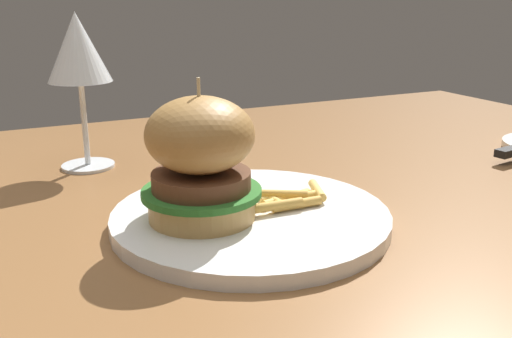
# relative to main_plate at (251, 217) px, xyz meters

# --- Properties ---
(dining_table) EXTENTS (1.49, 0.90, 0.74)m
(dining_table) POSITION_rel_main_plate_xyz_m (-0.03, 0.07, -0.09)
(dining_table) COLOR brown
(dining_table) RESTS_ON ground
(main_plate) EXTENTS (0.26, 0.26, 0.01)m
(main_plate) POSITION_rel_main_plate_xyz_m (0.00, 0.00, 0.00)
(main_plate) COLOR white
(main_plate) RESTS_ON dining_table
(burger_sandwich) EXTENTS (0.11, 0.11, 0.13)m
(burger_sandwich) POSITION_rel_main_plate_xyz_m (-0.05, 0.00, 0.06)
(burger_sandwich) COLOR tan
(burger_sandwich) RESTS_ON main_plate
(fries_pile) EXTENTS (0.10, 0.06, 0.01)m
(fries_pile) POSITION_rel_main_plate_xyz_m (0.04, -0.00, 0.01)
(fries_pile) COLOR #EABC5B
(fries_pile) RESTS_ON main_plate
(wine_glass) EXTENTS (0.08, 0.08, 0.19)m
(wine_glass) POSITION_rel_main_plate_xyz_m (-0.11, 0.26, 0.14)
(wine_glass) COLOR silver
(wine_glass) RESTS_ON dining_table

